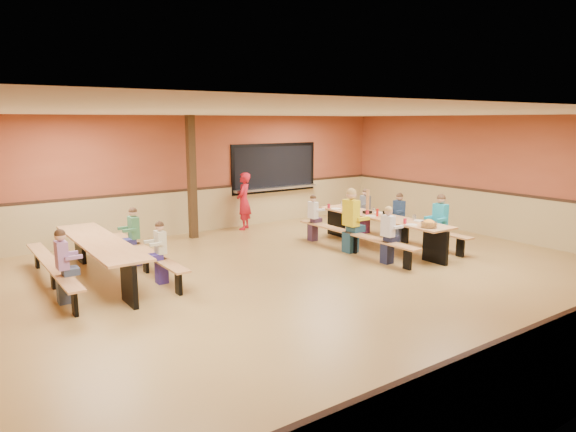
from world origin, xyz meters
TOP-DOWN VIEW (x-y plane):
  - ground at (0.00, 0.00)m, footprint 12.00×12.00m
  - room_envelope at (0.00, 0.00)m, footprint 12.04×10.04m
  - kitchen_pass_through at (2.60, 4.96)m, footprint 2.78×0.28m
  - structural_post at (-0.20, 4.40)m, footprint 0.18×0.18m
  - cafeteria_table_main at (2.86, 0.99)m, footprint 1.91×3.70m
  - cafeteria_table_second at (-3.04, 2.19)m, footprint 1.91×3.70m
  - seated_child_white_left at (2.03, -0.01)m, footprint 0.34×0.28m
  - seated_adult_yellow at (2.03, 1.10)m, footprint 0.46×0.38m
  - seated_child_grey_left at (2.03, 2.45)m, footprint 0.32×0.26m
  - seated_child_teal_right at (3.68, 0.01)m, footprint 0.40×0.32m
  - seated_child_navy_right at (3.68, 1.22)m, footprint 0.34×0.28m
  - seated_child_char_right at (3.68, 2.37)m, footprint 0.33×0.27m
  - seated_child_purple_sec at (-3.87, 1.31)m, footprint 0.36×0.29m
  - seated_child_green_sec at (-2.22, 2.79)m, footprint 0.35×0.28m
  - seated_child_tan_sec at (-2.22, 1.39)m, footprint 0.32×0.26m
  - standing_woman at (1.34, 4.55)m, footprint 0.65×0.65m
  - punch_pitcher at (2.91, 2.22)m, footprint 0.16×0.16m
  - chip_bowl at (2.72, -0.48)m, footprint 0.32×0.32m
  - napkin_dispenser at (2.88, 0.86)m, footprint 0.10×0.14m
  - condiment_mustard at (2.79, 0.76)m, footprint 0.06×0.06m
  - condiment_ketchup at (2.76, 1.02)m, footprint 0.06×0.06m
  - table_paddle at (2.83, 1.41)m, footprint 0.16×0.16m
  - place_settings at (2.86, 0.99)m, footprint 0.65×3.30m

SIDE VIEW (x-z plane):
  - ground at x=0.00m, z-range 0.00..0.00m
  - cafeteria_table_main at x=2.86m, z-range 0.16..0.90m
  - cafeteria_table_second at x=-3.04m, z-range 0.16..0.90m
  - seated_child_grey_left at x=2.03m, z-range 0.00..1.10m
  - seated_child_tan_sec at x=-2.22m, z-range 0.00..1.11m
  - seated_child_char_right at x=3.68m, z-range 0.00..1.13m
  - seated_child_navy_right at x=3.68m, z-range 0.00..1.16m
  - seated_child_white_left at x=2.03m, z-range 0.00..1.16m
  - seated_child_green_sec at x=-2.22m, z-range 0.00..1.16m
  - seated_child_purple_sec at x=-3.87m, z-range 0.00..1.18m
  - seated_child_teal_right at x=3.68m, z-range 0.00..1.26m
  - room_envelope at x=0.00m, z-range -0.82..2.20m
  - seated_adult_yellow at x=2.03m, z-range 0.00..1.39m
  - standing_woman at x=1.34m, z-range 0.00..1.52m
  - place_settings at x=2.86m, z-range 0.74..0.85m
  - napkin_dispenser at x=2.88m, z-range 0.74..0.87m
  - chip_bowl at x=2.72m, z-range 0.74..0.89m
  - condiment_mustard at x=2.79m, z-range 0.74..0.91m
  - condiment_ketchup at x=2.76m, z-range 0.74..0.91m
  - punch_pitcher at x=2.91m, z-range 0.74..0.96m
  - table_paddle at x=2.83m, z-range 0.60..1.16m
  - kitchen_pass_through at x=2.60m, z-range 0.80..2.18m
  - structural_post at x=-0.20m, z-range 0.00..3.00m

